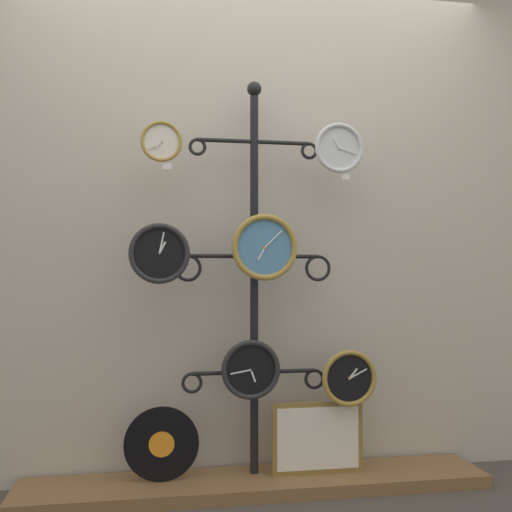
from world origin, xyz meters
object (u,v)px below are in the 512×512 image
at_px(clock_bottom_right, 349,378).
at_px(clock_top_left, 161,142).
at_px(clock_bottom_center, 251,370).
at_px(picture_frame, 318,438).
at_px(display_stand, 254,335).
at_px(vinyl_record, 162,444).
at_px(clock_top_right, 339,148).
at_px(clock_middle_left, 159,253).
at_px(clock_middle_center, 265,247).

bearing_deg(clock_bottom_right, clock_top_left, 178.83).
xyz_separation_m(clock_bottom_center, picture_frame, (0.33, 0.02, -0.34)).
xyz_separation_m(display_stand, vinyl_record, (-0.44, -0.05, -0.48)).
bearing_deg(clock_top_right, vinyl_record, 177.73).
bearing_deg(clock_bottom_center, picture_frame, 3.51).
height_order(clock_top_right, clock_middle_left, clock_top_right).
relative_size(vinyl_record, picture_frame, 0.78).
relative_size(display_stand, clock_top_right, 7.97).
height_order(display_stand, clock_middle_left, display_stand).
bearing_deg(clock_middle_center, display_stand, 105.82).
bearing_deg(clock_bottom_center, clock_top_right, 0.10).
bearing_deg(vinyl_record, clock_top_left, -100.78).
distance_m(clock_middle_left, clock_bottom_center, 0.69).
xyz_separation_m(clock_top_left, picture_frame, (0.75, 0.03, -1.39)).
height_order(clock_middle_left, clock_middle_center, clock_middle_center).
distance_m(clock_middle_left, clock_bottom_right, 1.07).
bearing_deg(clock_bottom_right, picture_frame, 162.93).
bearing_deg(clock_top_right, clock_middle_left, -177.88).
distance_m(display_stand, clock_middle_center, 0.44).
relative_size(clock_bottom_center, picture_frame, 0.63).
height_order(clock_top_left, clock_bottom_center, clock_top_left).
bearing_deg(clock_bottom_right, vinyl_record, 176.24).
distance_m(clock_bottom_right, vinyl_record, 0.93).
relative_size(clock_bottom_center, vinyl_record, 0.81).
bearing_deg(clock_top_right, clock_middle_center, -176.18).
distance_m(display_stand, clock_middle_left, 0.61).
relative_size(clock_top_left, vinyl_record, 0.56).
xyz_separation_m(clock_top_right, vinyl_record, (-0.84, 0.03, -1.39)).
height_order(clock_middle_left, clock_bottom_right, clock_middle_left).
distance_m(clock_top_right, picture_frame, 1.40).
relative_size(clock_middle_left, clock_bottom_right, 1.02).
distance_m(display_stand, picture_frame, 0.57).
distance_m(clock_middle_center, clock_bottom_right, 0.74).
distance_m(vinyl_record, picture_frame, 0.74).
relative_size(clock_middle_left, vinyl_record, 0.80).
distance_m(clock_top_left, clock_bottom_center, 1.13).
height_order(clock_top_right, clock_bottom_center, clock_top_right).
height_order(clock_top_left, clock_top_right, clock_top_right).
xyz_separation_m(clock_top_left, clock_bottom_center, (0.42, 0.01, -1.05)).
xyz_separation_m(display_stand, clock_top_left, (-0.45, -0.09, 0.90)).
relative_size(clock_top_left, clock_middle_left, 0.69).
height_order(display_stand, vinyl_record, display_stand).
bearing_deg(picture_frame, clock_top_left, -178.02).
relative_size(clock_top_left, clock_bottom_right, 0.71).
distance_m(clock_top_left, picture_frame, 1.58).
relative_size(clock_middle_center, clock_bottom_center, 1.13).
bearing_deg(clock_bottom_center, display_stand, 69.90).
bearing_deg(display_stand, clock_bottom_right, -13.90).
height_order(clock_bottom_center, vinyl_record, clock_bottom_center).
height_order(clock_middle_center, picture_frame, clock_middle_center).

